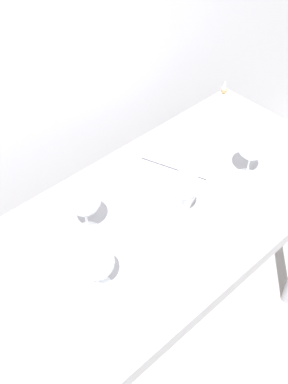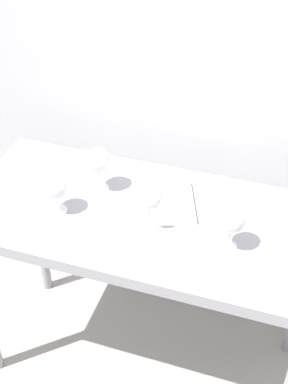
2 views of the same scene
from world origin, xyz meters
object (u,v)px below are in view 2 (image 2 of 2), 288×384
at_px(wine_glass_near_right, 232,220).
at_px(tasting_sheet_upper, 66,173).
at_px(open_notebook, 195,204).
at_px(wine_glass_near_center, 150,198).
at_px(wine_glass_far_left, 98,161).
at_px(wine_glass_near_left, 55,188).

relative_size(wine_glass_near_right, tasting_sheet_upper, 0.78).
relative_size(open_notebook, tasting_sheet_upper, 1.87).
xyz_separation_m(wine_glass_near_right, open_notebook, (-0.17, 0.19, -0.12)).
bearing_deg(wine_glass_near_center, tasting_sheet_upper, 155.19).
bearing_deg(tasting_sheet_upper, wine_glass_near_right, 10.69).
xyz_separation_m(wine_glass_far_left, wine_glass_near_left, (-0.10, -0.18, -0.02)).
xyz_separation_m(wine_glass_near_left, wine_glass_near_right, (0.65, 0.01, 0.01)).
xyz_separation_m(wine_glass_near_left, open_notebook, (0.48, 0.20, -0.11)).
xyz_separation_m(wine_glass_near_right, tasting_sheet_upper, (-0.72, 0.22, -0.12)).
bearing_deg(open_notebook, wine_glass_near_center, -147.54).
bearing_deg(wine_glass_near_left, wine_glass_near_right, 0.78).
bearing_deg(tasting_sheet_upper, open_notebook, 24.26).
xyz_separation_m(wine_glass_near_center, tasting_sheet_upper, (-0.43, 0.20, -0.13)).
bearing_deg(open_notebook, tasting_sheet_upper, 156.72).
xyz_separation_m(open_notebook, tasting_sheet_upper, (-0.56, 0.03, -0.00)).
distance_m(wine_glass_far_left, wine_glass_near_left, 0.20).
relative_size(wine_glass_near_left, wine_glass_near_right, 0.94).
distance_m(wine_glass_near_center, wine_glass_near_left, 0.36).
xyz_separation_m(wine_glass_far_left, open_notebook, (0.39, 0.02, -0.13)).
distance_m(wine_glass_near_center, open_notebook, 0.24).
bearing_deg(open_notebook, wine_glass_near_left, -177.99).
bearing_deg(wine_glass_far_left, wine_glass_near_left, -119.30).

